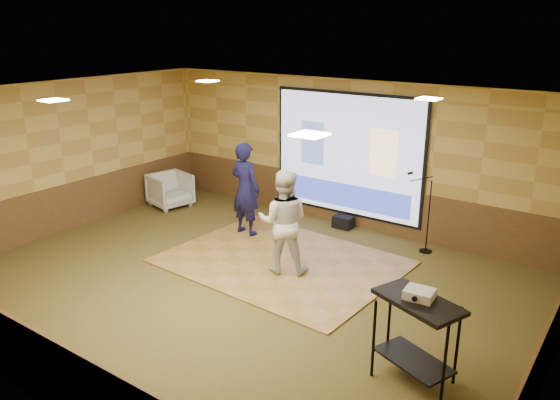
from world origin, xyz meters
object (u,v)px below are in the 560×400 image
Objects in this scene: av_table at (417,323)px; duffel_bag at (343,222)px; player_right at (283,222)px; projector_screen at (347,156)px; projector at (419,294)px; banquet_chair at (170,190)px; dance_floor at (282,262)px; mic_stand at (425,226)px; player_left at (245,189)px.

av_table reaches higher than duffel_bag.
duffel_bag is (-0.19, 2.43, -0.79)m from player_right.
projector_screen is 5.28m from av_table.
player_right is (0.27, -2.62, -0.56)m from projector_screen.
av_table is at bearing -76.08° from projector.
player_right is at bearing -94.84° from banquet_chair.
banquet_chair is 4.07m from duffel_bag.
player_right reaches higher than banquet_chair.
dance_floor is (0.02, -2.32, -1.46)m from projector_screen.
projector_screen is at bearing 127.67° from av_table.
player_right is at bearing 152.59° from av_table.
mic_stand is at bearing 109.48° from av_table.
av_table is 5.08m from duffel_bag.
dance_floor is 2.13m from duffel_bag.
projector is at bearing 155.22° from player_left.
mic_stand is at bearing -11.77° from projector_screen.
player_right is 2.57m from duffel_bag.
player_right reaches higher than duffel_bag.
player_left reaches higher than banquet_chair.
projector_screen is 0.84× the size of dance_floor.
duffel_bag is at bearing -61.20° from banquet_chair.
mic_stand reaches higher than av_table.
av_table is at bearing 154.94° from player_left.
banquet_chair is (-3.86, 1.06, 0.37)m from dance_floor.
player_left is at bearing -58.82° from player_right.
banquet_chair is at bearing -45.20° from player_right.
projector_screen is at bearing -175.08° from mic_stand.
projector is at bearing -53.83° from mic_stand.
mic_stand is (1.85, 1.93, 0.48)m from dance_floor.
banquet_chair is at bearing 153.42° from projector.
mic_stand is 1.74× the size of banquet_chair.
banquet_chair is at bearing 157.72° from av_table.
duffel_bag is (0.08, -0.19, -1.35)m from projector_screen.
projector_screen is at bearing 123.29° from projector.
dance_floor is 12.18× the size of projector.
dance_floor is at bearing -89.56° from projector_screen.
av_table is at bearing 125.77° from player_right.
projector_screen is 2.74m from dance_floor.
player_left is 5.19m from av_table.
banquet_chair is (-2.51, 0.36, -0.56)m from player_left.
player_left reaches higher than duffel_bag.
dance_floor is 2.72m from mic_stand.
projector is at bearing 126.24° from player_right.
player_left is 5.72× the size of projector.
banquet_chair is at bearing 164.63° from dance_floor.
mic_stand is (3.21, 1.23, -0.46)m from player_left.
av_table is (2.93, -1.52, -0.15)m from player_right.
duffel_bag is at bearing -112.36° from player_right.
player_right is 1.66× the size of av_table.
dance_floor is 3.74m from av_table.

